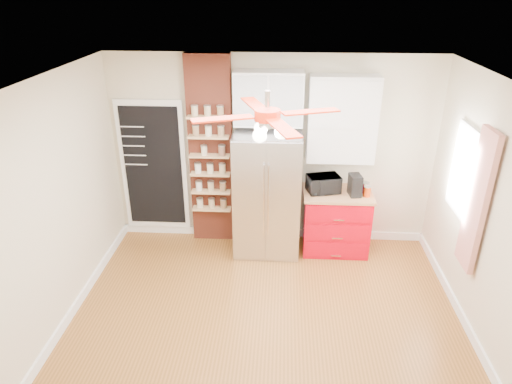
# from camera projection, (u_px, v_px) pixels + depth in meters

# --- Properties ---
(floor) EXTENTS (4.50, 4.50, 0.00)m
(floor) POSITION_uv_depth(u_px,v_px,m) (265.00, 325.00, 5.15)
(floor) COLOR brown
(floor) RESTS_ON ground
(ceiling) EXTENTS (4.50, 4.50, 0.00)m
(ceiling) POSITION_uv_depth(u_px,v_px,m) (268.00, 85.00, 4.01)
(ceiling) COLOR white
(ceiling) RESTS_ON wall_back
(wall_back) EXTENTS (4.50, 0.02, 2.70)m
(wall_back) POSITION_uv_depth(u_px,v_px,m) (272.00, 152.00, 6.39)
(wall_back) COLOR beige
(wall_back) RESTS_ON floor
(wall_front) EXTENTS (4.50, 0.02, 2.70)m
(wall_front) POSITION_uv_depth(u_px,v_px,m) (253.00, 377.00, 2.77)
(wall_front) COLOR beige
(wall_front) RESTS_ON floor
(wall_left) EXTENTS (0.02, 4.00, 2.70)m
(wall_left) POSITION_uv_depth(u_px,v_px,m) (49.00, 214.00, 4.70)
(wall_left) COLOR beige
(wall_left) RESTS_ON floor
(wall_right) EXTENTS (0.02, 4.00, 2.70)m
(wall_right) POSITION_uv_depth(u_px,v_px,m) (496.00, 227.00, 4.46)
(wall_right) COLOR beige
(wall_right) RESTS_ON floor
(chalkboard) EXTENTS (0.95, 0.05, 1.95)m
(chalkboard) POSITION_uv_depth(u_px,v_px,m) (154.00, 167.00, 6.55)
(chalkboard) COLOR white
(chalkboard) RESTS_ON wall_back
(brick_pillar) EXTENTS (0.60, 0.16, 2.70)m
(brick_pillar) POSITION_uv_depth(u_px,v_px,m) (211.00, 153.00, 6.36)
(brick_pillar) COLOR brown
(brick_pillar) RESTS_ON floor
(fridge) EXTENTS (0.90, 0.70, 1.75)m
(fridge) POSITION_uv_depth(u_px,v_px,m) (267.00, 194.00, 6.26)
(fridge) COLOR silver
(fridge) RESTS_ON floor
(upper_glass_cabinet) EXTENTS (0.90, 0.35, 0.70)m
(upper_glass_cabinet) POSITION_uv_depth(u_px,v_px,m) (269.00, 98.00, 5.90)
(upper_glass_cabinet) COLOR white
(upper_glass_cabinet) RESTS_ON wall_back
(red_cabinet) EXTENTS (0.94, 0.64, 0.90)m
(red_cabinet) POSITION_uv_depth(u_px,v_px,m) (336.00, 221.00, 6.43)
(red_cabinet) COLOR #C20013
(red_cabinet) RESTS_ON floor
(upper_shelf_unit) EXTENTS (0.90, 0.30, 1.15)m
(upper_shelf_unit) POSITION_uv_depth(u_px,v_px,m) (342.00, 120.00, 5.98)
(upper_shelf_unit) COLOR white
(upper_shelf_unit) RESTS_ON wall_back
(window) EXTENTS (0.04, 0.75, 1.05)m
(window) POSITION_uv_depth(u_px,v_px,m) (465.00, 172.00, 5.19)
(window) COLOR white
(window) RESTS_ON wall_right
(curtain) EXTENTS (0.06, 0.40, 1.55)m
(curtain) POSITION_uv_depth(u_px,v_px,m) (477.00, 201.00, 4.73)
(curtain) COLOR red
(curtain) RESTS_ON wall_right
(ceiling_fan) EXTENTS (1.40, 1.40, 0.44)m
(ceiling_fan) POSITION_uv_depth(u_px,v_px,m) (267.00, 116.00, 4.13)
(ceiling_fan) COLOR silver
(ceiling_fan) RESTS_ON ceiling
(toaster_oven) EXTENTS (0.49, 0.40, 0.24)m
(toaster_oven) POSITION_uv_depth(u_px,v_px,m) (323.00, 184.00, 6.20)
(toaster_oven) COLOR black
(toaster_oven) RESTS_ON red_cabinet
(coffee_maker) EXTENTS (0.18, 0.24, 0.29)m
(coffee_maker) POSITION_uv_depth(u_px,v_px,m) (355.00, 185.00, 6.10)
(coffee_maker) COLOR black
(coffee_maker) RESTS_ON red_cabinet
(canister_left) EXTENTS (0.12, 0.12, 0.14)m
(canister_left) POSITION_uv_depth(u_px,v_px,m) (367.00, 192.00, 6.09)
(canister_left) COLOR #BD350A
(canister_left) RESTS_ON red_cabinet
(canister_right) EXTENTS (0.13, 0.13, 0.14)m
(canister_right) POSITION_uv_depth(u_px,v_px,m) (366.00, 188.00, 6.20)
(canister_right) COLOR #BB0A27
(canister_right) RESTS_ON red_cabinet
(pantry_jar_oats) EXTENTS (0.11, 0.11, 0.12)m
(pantry_jar_oats) POSITION_uv_depth(u_px,v_px,m) (204.00, 150.00, 6.20)
(pantry_jar_oats) COLOR beige
(pantry_jar_oats) RESTS_ON brick_pillar
(pantry_jar_beans) EXTENTS (0.10, 0.10, 0.13)m
(pantry_jar_beans) POSITION_uv_depth(u_px,v_px,m) (222.00, 151.00, 6.17)
(pantry_jar_beans) COLOR brown
(pantry_jar_beans) RESTS_ON brick_pillar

